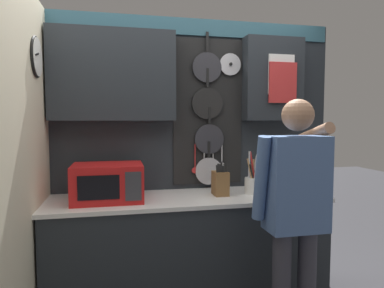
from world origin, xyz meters
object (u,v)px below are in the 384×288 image
Objects in this scene: knife_block at (220,183)px; person at (295,203)px; utensil_crock at (252,184)px; microwave at (108,182)px.

knife_block is 0.16× the size of person.
person is (0.04, -0.61, -0.02)m from utensil_crock.
utensil_crock is 0.21× the size of person.
knife_block is 0.78× the size of utensil_crock.
microwave is 1.47× the size of utensil_crock.
utensil_crock is at bearing 0.13° from knife_block.
person is (0.32, -0.61, -0.04)m from knife_block.
knife_block is at bearing 117.53° from person.
knife_block is (0.87, 0.00, -0.04)m from microwave.
utensil_crock is (1.14, 0.00, -0.05)m from microwave.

